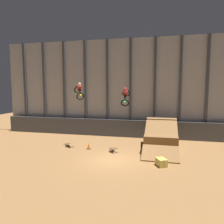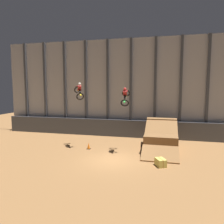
{
  "view_description": "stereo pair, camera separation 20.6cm",
  "coord_description": "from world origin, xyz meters",
  "px_view_note": "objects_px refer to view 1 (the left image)",
  "views": [
    {
      "loc": [
        3.76,
        -16.25,
        5.71
      ],
      "look_at": [
        -1.08,
        4.26,
        3.35
      ],
      "focal_mm": 35.0,
      "sensor_mm": 36.0,
      "label": 1
    },
    {
      "loc": [
        3.96,
        -16.21,
        5.71
      ],
      "look_at": [
        -1.08,
        4.26,
        3.35
      ],
      "focal_mm": 35.0,
      "sensor_mm": 36.0,
      "label": 2
    }
  ],
  "objects_px": {
    "dirt_ramp": "(161,139)",
    "rider_bike_right_air": "(125,96)",
    "traffic_cone_near_ramp": "(89,146)",
    "hay_bale_trackside": "(161,162)",
    "rider_bike_left_air": "(79,91)"
  },
  "relations": [
    {
      "from": "traffic_cone_near_ramp",
      "to": "hay_bale_trackside",
      "type": "relative_size",
      "value": 0.54
    },
    {
      "from": "rider_bike_left_air",
      "to": "rider_bike_right_air",
      "type": "xyz_separation_m",
      "value": [
        4.58,
        -0.67,
        -0.41
      ]
    },
    {
      "from": "dirt_ramp",
      "to": "rider_bike_right_air",
      "type": "xyz_separation_m",
      "value": [
        -3.11,
        -1.88,
        4.07
      ]
    },
    {
      "from": "dirt_ramp",
      "to": "hay_bale_trackside",
      "type": "bearing_deg",
      "value": -88.96
    },
    {
      "from": "rider_bike_right_air",
      "to": "hay_bale_trackside",
      "type": "relative_size",
      "value": 1.71
    },
    {
      "from": "traffic_cone_near_ramp",
      "to": "rider_bike_left_air",
      "type": "bearing_deg",
      "value": 150.16
    },
    {
      "from": "traffic_cone_near_ramp",
      "to": "hay_bale_trackside",
      "type": "height_order",
      "value": "traffic_cone_near_ramp"
    },
    {
      "from": "dirt_ramp",
      "to": "rider_bike_right_air",
      "type": "bearing_deg",
      "value": -148.77
    },
    {
      "from": "dirt_ramp",
      "to": "rider_bike_right_air",
      "type": "relative_size",
      "value": 3.39
    },
    {
      "from": "dirt_ramp",
      "to": "hay_bale_trackside",
      "type": "relative_size",
      "value": 5.79
    },
    {
      "from": "traffic_cone_near_ramp",
      "to": "hay_bale_trackside",
      "type": "xyz_separation_m",
      "value": [
        6.64,
        -3.0,
        -0.0
      ]
    },
    {
      "from": "dirt_ramp",
      "to": "rider_bike_left_air",
      "type": "relative_size",
      "value": 3.43
    },
    {
      "from": "rider_bike_left_air",
      "to": "hay_bale_trackside",
      "type": "bearing_deg",
      "value": -57.27
    },
    {
      "from": "rider_bike_right_air",
      "to": "traffic_cone_near_ramp",
      "type": "height_order",
      "value": "rider_bike_right_air"
    },
    {
      "from": "rider_bike_left_air",
      "to": "traffic_cone_near_ramp",
      "type": "height_order",
      "value": "rider_bike_left_air"
    }
  ]
}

